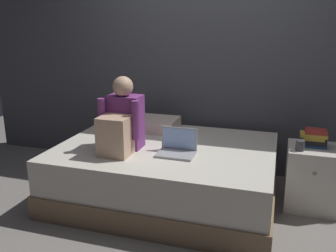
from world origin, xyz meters
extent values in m
plane|color=gray|center=(0.00, 0.00, 0.00)|extent=(8.00, 8.00, 0.00)
cube|color=#4C4F54|center=(0.00, 1.20, 1.35)|extent=(5.60, 0.10, 2.70)
cube|color=#7A6047|center=(-0.20, 0.30, 0.11)|extent=(2.00, 1.50, 0.21)
cube|color=beige|center=(-0.20, 0.30, 0.37)|extent=(1.96, 1.46, 0.32)
cube|color=beige|center=(1.10, 0.53, 0.28)|extent=(0.44, 0.44, 0.57)
sphere|color=gray|center=(1.10, 0.31, 0.41)|extent=(0.04, 0.04, 0.04)
cube|color=#75337A|center=(-0.54, 0.16, 0.77)|extent=(0.30, 0.20, 0.48)
sphere|color=tan|center=(-0.54, 0.13, 1.10)|extent=(0.18, 0.18, 0.18)
cube|color=tan|center=(-0.54, -0.06, 0.70)|extent=(0.26, 0.24, 0.34)
cylinder|color=#75337A|center=(-0.70, 0.02, 0.83)|extent=(0.07, 0.07, 0.34)
cylinder|color=#75337A|center=(-0.38, 0.02, 0.83)|extent=(0.07, 0.07, 0.34)
cube|color=#9EA0A5|center=(-0.05, 0.07, 0.54)|extent=(0.32, 0.22, 0.02)
cube|color=#9EA0A5|center=(-0.05, 0.19, 0.65)|extent=(0.32, 0.01, 0.20)
cube|color=#8CB2EA|center=(-0.05, 0.18, 0.65)|extent=(0.29, 0.00, 0.18)
cube|color=beige|center=(-0.51, 0.75, 0.60)|extent=(0.56, 0.36, 0.13)
cube|color=#284C84|center=(1.08, 0.56, 0.58)|extent=(0.23, 0.13, 0.03)
cube|color=black|center=(1.11, 0.56, 0.61)|extent=(0.17, 0.15, 0.04)
cube|color=gold|center=(1.09, 0.56, 0.65)|extent=(0.17, 0.13, 0.03)
cube|color=gold|center=(1.08, 0.56, 0.68)|extent=(0.23, 0.13, 0.03)
cube|color=#9E2D28|center=(1.10, 0.56, 0.71)|extent=(0.18, 0.13, 0.04)
cylinder|color=#3D3D42|center=(0.97, 0.41, 0.61)|extent=(0.08, 0.08, 0.09)
camera|label=1|loc=(0.76, -2.74, 1.63)|focal=38.81mm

